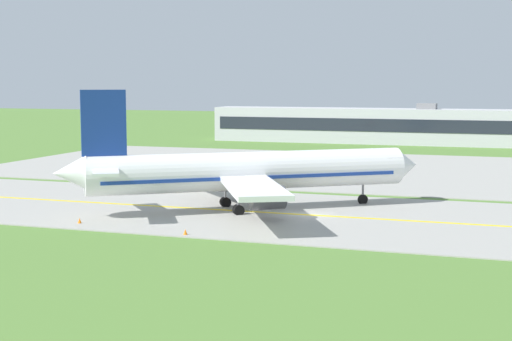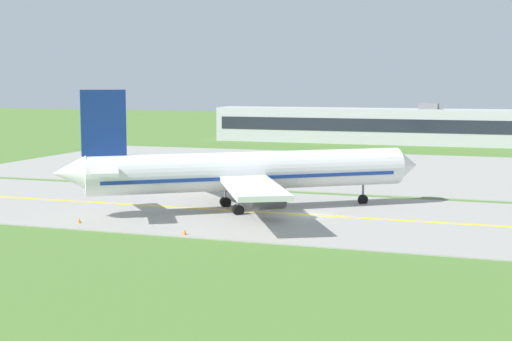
# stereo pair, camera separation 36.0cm
# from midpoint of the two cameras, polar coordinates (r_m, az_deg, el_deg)

# --- Properties ---
(ground_plane) EXTENTS (500.00, 500.00, 0.00)m
(ground_plane) POSITION_cam_midpoint_polar(r_m,az_deg,el_deg) (76.96, 3.80, -3.42)
(ground_plane) COLOR #517A33
(taxiway_strip) EXTENTS (240.00, 28.00, 0.10)m
(taxiway_strip) POSITION_cam_midpoint_polar(r_m,az_deg,el_deg) (76.95, 3.80, -3.38)
(taxiway_strip) COLOR #9E9B93
(taxiway_strip) RESTS_ON ground
(apron_pad) EXTENTS (140.00, 52.00, 0.10)m
(apron_pad) POSITION_cam_midpoint_polar(r_m,az_deg,el_deg) (116.40, 13.93, -0.13)
(apron_pad) COLOR #9E9B93
(apron_pad) RESTS_ON ground
(taxiway_centreline) EXTENTS (220.00, 0.60, 0.01)m
(taxiway_centreline) POSITION_cam_midpoint_polar(r_m,az_deg,el_deg) (76.94, 3.80, -3.34)
(taxiway_centreline) COLOR yellow
(taxiway_centreline) RESTS_ON taxiway_strip
(airplane_lead) EXTENTS (34.18, 28.86, 12.70)m
(airplane_lead) POSITION_cam_midpoint_polar(r_m,az_deg,el_deg) (79.38, -0.93, -0.08)
(airplane_lead) COLOR white
(airplane_lead) RESTS_ON ground
(service_truck_baggage) EXTENTS (2.85, 6.58, 2.59)m
(service_truck_baggage) POSITION_cam_midpoint_polar(r_m,az_deg,el_deg) (112.50, -1.80, 0.41)
(service_truck_baggage) COLOR red
(service_truck_baggage) RESTS_ON ground
(service_truck_fuel) EXTENTS (6.13, 5.02, 2.60)m
(service_truck_fuel) POSITION_cam_midpoint_polar(r_m,az_deg,el_deg) (111.24, 5.57, 0.49)
(service_truck_fuel) COLOR #264CA5
(service_truck_fuel) RESTS_ON ground
(terminal_building) EXTENTS (67.44, 8.42, 8.83)m
(terminal_building) POSITION_cam_midpoint_polar(r_m,az_deg,el_deg) (168.86, 8.07, 3.36)
(terminal_building) COLOR #B2B2B7
(terminal_building) RESTS_ON ground
(traffic_cone_near_edge) EXTENTS (0.44, 0.44, 0.60)m
(traffic_cone_near_edge) POSITION_cam_midpoint_polar(r_m,az_deg,el_deg) (74.29, -13.23, -3.71)
(traffic_cone_near_edge) COLOR orange
(traffic_cone_near_edge) RESTS_ON ground
(traffic_cone_mid_edge) EXTENTS (0.44, 0.44, 0.60)m
(traffic_cone_mid_edge) POSITION_cam_midpoint_polar(r_m,az_deg,el_deg) (67.26, -5.48, -4.65)
(traffic_cone_mid_edge) COLOR orange
(traffic_cone_mid_edge) RESTS_ON ground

